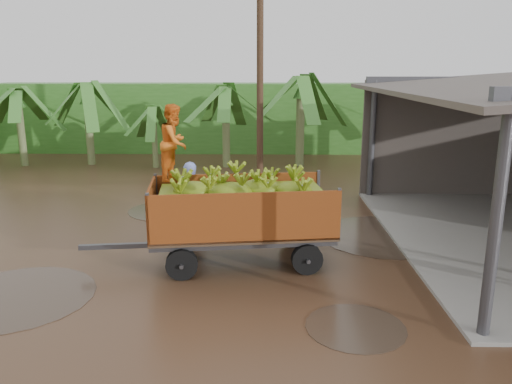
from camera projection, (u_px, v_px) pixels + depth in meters
ground at (196, 255)px, 12.02m from camera, size 100.00×100.00×0.00m
hedge_north at (198, 117)px, 27.15m from camera, size 22.00×3.00×3.60m
banana_trailer at (239, 209)px, 11.30m from camera, size 5.76×2.48×3.61m
man_blue at (191, 199)px, 13.26m from camera, size 0.78×0.55×2.01m
utility_pole at (260, 67)px, 17.69m from camera, size 1.20×0.24×8.69m
banana_plants at (75, 141)px, 17.92m from camera, size 25.29×20.21×4.18m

